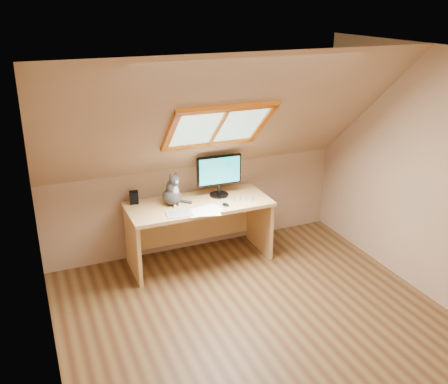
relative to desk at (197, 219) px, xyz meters
name	(u,v)px	position (x,y,z in m)	size (l,w,h in m)	color
ground	(262,327)	(0.09, -1.45, -0.49)	(3.50, 3.50, 0.00)	brown
room_shell	(273,182)	(0.09, -1.54, 0.94)	(3.52, 3.52, 2.41)	tan
desk	(197,219)	(0.00, 0.00, 0.00)	(1.56, 0.68, 0.71)	#DEB769
monitor	(219,173)	(0.28, 0.03, 0.49)	(0.51, 0.21, 0.47)	black
cat	(172,192)	(-0.27, 0.00, 0.35)	(0.26, 0.29, 0.37)	#4A4441
desk_speaker	(134,197)	(-0.65, 0.18, 0.29)	(0.09, 0.09, 0.13)	black
graphics_tablet	(179,214)	(-0.29, -0.28, 0.23)	(0.27, 0.19, 0.01)	#B2B2B7
mouse	(226,205)	(0.23, -0.27, 0.23)	(0.05, 0.09, 0.03)	black
papers	(203,212)	(-0.04, -0.33, 0.22)	(0.35, 0.30, 0.01)	white
cables	(236,201)	(0.39, -0.19, 0.22)	(0.51, 0.26, 0.01)	silver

